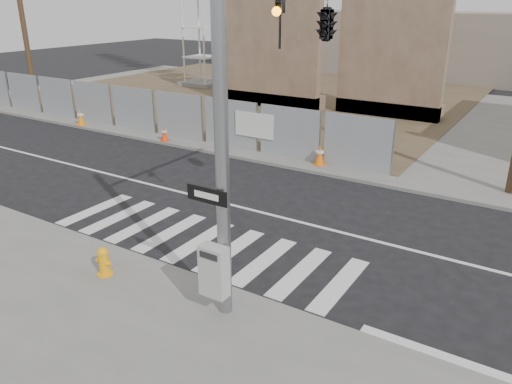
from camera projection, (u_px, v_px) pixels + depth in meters
The scene contains 12 objects.
ground at pixel (250, 210), 15.16m from camera, with size 100.00×100.00×0.00m, color black.
sidewalk_far at pixel (394, 119), 26.18m from camera, with size 50.00×20.00×0.12m, color slate.
signal_pole at pixel (296, 60), 10.57m from camera, with size 0.96×5.87×7.00m.
chain_link_fence at pixel (130, 108), 23.65m from camera, with size 24.60×0.04×2.00m, color gray.
concrete_wall_left at pixel (272, 49), 27.72m from camera, with size 6.00×1.30×8.00m.
concrete_wall_right at pixel (392, 53), 25.29m from camera, with size 5.50×1.30×8.00m.
utility_pole_left at pixel (22, 14), 26.53m from camera, with size 1.60×0.28×10.00m.
fire_hydrant at pixel (104, 261), 11.26m from camera, with size 0.46×0.46×0.69m.
traffic_cone_a at pixel (35, 104), 27.81m from camera, with size 0.54×0.54×0.79m.
traffic_cone_b at pixel (81, 117), 24.59m from camera, with size 0.49×0.49×0.80m.
traffic_cone_c at pixel (164, 134), 21.91m from camera, with size 0.43×0.43×0.65m.
traffic_cone_d at pixel (320, 155), 18.74m from camera, with size 0.51×0.51×0.77m.
Camera 1 is at (7.56, -11.70, 6.02)m, focal length 35.00 mm.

